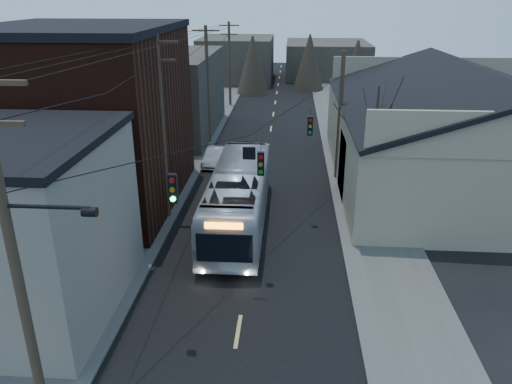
% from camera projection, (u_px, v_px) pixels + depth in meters
% --- Properties ---
extents(road_surface, '(9.00, 110.00, 0.02)m').
position_uv_depth(road_surface, '(267.00, 155.00, 39.17)').
color(road_surface, black).
rests_on(road_surface, ground).
extents(sidewalk_left, '(4.00, 110.00, 0.12)m').
position_uv_depth(sidewalk_left, '(185.00, 152.00, 39.57)').
color(sidewalk_left, '#474744').
rests_on(sidewalk_left, ground).
extents(sidewalk_right, '(4.00, 110.00, 0.12)m').
position_uv_depth(sidewalk_right, '(350.00, 156.00, 38.73)').
color(sidewalk_right, '#474744').
rests_on(sidewalk_right, ground).
extents(building_clapboard, '(8.00, 8.00, 7.00)m').
position_uv_depth(building_clapboard, '(5.00, 229.00, 19.01)').
color(building_clapboard, gray).
rests_on(building_clapboard, ground).
extents(building_brick, '(10.00, 12.00, 10.00)m').
position_uv_depth(building_brick, '(86.00, 121.00, 28.70)').
color(building_brick, black).
rests_on(building_brick, ground).
extents(building_left_far, '(9.00, 14.00, 7.00)m').
position_uv_depth(building_left_far, '(163.00, 94.00, 44.03)').
color(building_left_far, '#36302B').
rests_on(building_left_far, ground).
extents(warehouse, '(16.16, 20.60, 7.73)m').
position_uv_depth(warehouse, '(461.00, 143.00, 32.70)').
color(warehouse, gray).
rests_on(warehouse, ground).
extents(building_far_left, '(10.00, 12.00, 6.00)m').
position_uv_depth(building_far_left, '(237.00, 59.00, 70.83)').
color(building_far_left, '#36302B').
rests_on(building_far_left, ground).
extents(building_far_right, '(12.00, 14.00, 5.00)m').
position_uv_depth(building_far_right, '(327.00, 59.00, 74.81)').
color(building_far_right, '#36302B').
rests_on(building_far_right, ground).
extents(bare_tree, '(0.40, 0.40, 7.20)m').
position_uv_depth(bare_tree, '(373.00, 150.00, 28.16)').
color(bare_tree, black).
rests_on(bare_tree, ground).
extents(utility_lines, '(11.24, 45.28, 10.50)m').
position_uv_depth(utility_lines, '(215.00, 108.00, 32.10)').
color(utility_lines, '#382B1E').
rests_on(utility_lines, ground).
extents(bus, '(2.83, 12.03, 3.35)m').
position_uv_depth(bus, '(238.00, 197.00, 26.81)').
color(bus, silver).
rests_on(bus, ground).
extents(parked_car, '(1.65, 3.84, 1.23)m').
position_uv_depth(parked_car, '(216.00, 157.00, 36.76)').
color(parked_car, '#9EA0A5').
rests_on(parked_car, ground).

